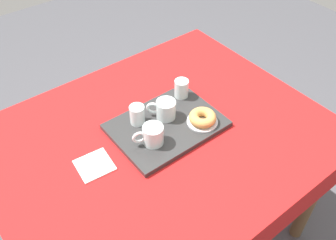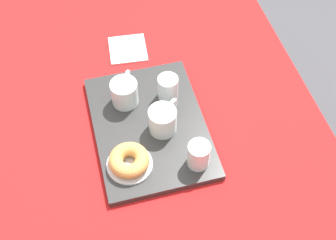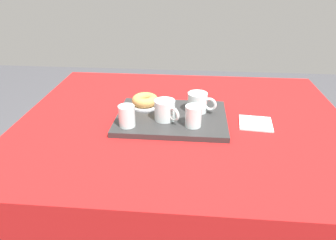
{
  "view_description": "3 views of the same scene",
  "coord_description": "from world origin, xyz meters",
  "px_view_note": "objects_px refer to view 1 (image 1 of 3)",
  "views": [
    {
      "loc": [
        0.61,
        0.84,
        1.85
      ],
      "look_at": [
        -0.05,
        -0.01,
        0.82
      ],
      "focal_mm": 39.13,
      "sensor_mm": 36.0,
      "label": 1
    },
    {
      "loc": [
        -0.8,
        0.12,
        1.89
      ],
      "look_at": [
        -0.05,
        -0.07,
        0.81
      ],
      "focal_mm": 48.12,
      "sensor_mm": 36.0,
      "label": 2
    },
    {
      "loc": [
        0.04,
        -1.14,
        1.36
      ],
      "look_at": [
        -0.06,
        -0.07,
        0.81
      ],
      "focal_mm": 33.02,
      "sensor_mm": 36.0,
      "label": 3
    }
  ],
  "objects_px": {
    "donut_plate_left": "(202,122)",
    "paper_napkin": "(94,165)",
    "serving_tray": "(166,125)",
    "tea_mug_left": "(153,135)",
    "sugar_donut_left": "(203,117)",
    "water_glass_far": "(181,89)",
    "water_glass_near": "(137,115)",
    "tea_mug_right": "(165,110)",
    "dining_table": "(161,151)"
  },
  "relations": [
    {
      "from": "donut_plate_left",
      "to": "paper_napkin",
      "type": "xyz_separation_m",
      "value": [
        0.46,
        -0.09,
        -0.02
      ]
    },
    {
      "from": "serving_tray",
      "to": "paper_napkin",
      "type": "height_order",
      "value": "serving_tray"
    },
    {
      "from": "tea_mug_left",
      "to": "donut_plate_left",
      "type": "xyz_separation_m",
      "value": [
        -0.23,
        0.03,
        -0.03
      ]
    },
    {
      "from": "donut_plate_left",
      "to": "sugar_donut_left",
      "type": "distance_m",
      "value": 0.02
    },
    {
      "from": "water_glass_far",
      "to": "donut_plate_left",
      "type": "distance_m",
      "value": 0.19
    },
    {
      "from": "serving_tray",
      "to": "tea_mug_left",
      "type": "height_order",
      "value": "tea_mug_left"
    },
    {
      "from": "water_glass_near",
      "to": "sugar_donut_left",
      "type": "distance_m",
      "value": 0.27
    },
    {
      "from": "tea_mug_left",
      "to": "water_glass_near",
      "type": "height_order",
      "value": "water_glass_near"
    },
    {
      "from": "tea_mug_right",
      "to": "sugar_donut_left",
      "type": "xyz_separation_m",
      "value": [
        -0.1,
        0.12,
        -0.01
      ]
    },
    {
      "from": "tea_mug_right",
      "to": "paper_napkin",
      "type": "relative_size",
      "value": 0.81
    },
    {
      "from": "tea_mug_right",
      "to": "donut_plate_left",
      "type": "xyz_separation_m",
      "value": [
        -0.1,
        0.12,
        -0.03
      ]
    },
    {
      "from": "dining_table",
      "to": "donut_plate_left",
      "type": "xyz_separation_m",
      "value": [
        -0.17,
        0.07,
        0.13
      ]
    },
    {
      "from": "water_glass_far",
      "to": "donut_plate_left",
      "type": "bearing_deg",
      "value": 77.89
    },
    {
      "from": "serving_tray",
      "to": "sugar_donut_left",
      "type": "bearing_deg",
      "value": 144.92
    },
    {
      "from": "tea_mug_right",
      "to": "water_glass_near",
      "type": "xyz_separation_m",
      "value": [
        0.11,
        -0.04,
        -0.0
      ]
    },
    {
      "from": "water_glass_far",
      "to": "donut_plate_left",
      "type": "relative_size",
      "value": 0.64
    },
    {
      "from": "serving_tray",
      "to": "sugar_donut_left",
      "type": "xyz_separation_m",
      "value": [
        -0.12,
        0.09,
        0.04
      ]
    },
    {
      "from": "dining_table",
      "to": "tea_mug_left",
      "type": "distance_m",
      "value": 0.18
    },
    {
      "from": "tea_mug_left",
      "to": "sugar_donut_left",
      "type": "bearing_deg",
      "value": 171.3
    },
    {
      "from": "tea_mug_right",
      "to": "water_glass_near",
      "type": "bearing_deg",
      "value": -21.6
    },
    {
      "from": "water_glass_far",
      "to": "tea_mug_left",
      "type": "bearing_deg",
      "value": 29.52
    },
    {
      "from": "water_glass_far",
      "to": "paper_napkin",
      "type": "height_order",
      "value": "water_glass_far"
    },
    {
      "from": "tea_mug_left",
      "to": "water_glass_near",
      "type": "relative_size",
      "value": 1.46
    },
    {
      "from": "paper_napkin",
      "to": "donut_plate_left",
      "type": "bearing_deg",
      "value": 169.12
    },
    {
      "from": "tea_mug_left",
      "to": "water_glass_far",
      "type": "height_order",
      "value": "water_glass_far"
    },
    {
      "from": "tea_mug_left",
      "to": "sugar_donut_left",
      "type": "distance_m",
      "value": 0.23
    },
    {
      "from": "water_glass_near",
      "to": "tea_mug_left",
      "type": "bearing_deg",
      "value": 82.38
    },
    {
      "from": "tea_mug_left",
      "to": "serving_tray",
      "type": "bearing_deg",
      "value": -154.52
    },
    {
      "from": "paper_napkin",
      "to": "tea_mug_left",
      "type": "bearing_deg",
      "value": 167.03
    },
    {
      "from": "tea_mug_left",
      "to": "water_glass_near",
      "type": "xyz_separation_m",
      "value": [
        -0.02,
        -0.13,
        -0.0
      ]
    },
    {
      "from": "serving_tray",
      "to": "water_glass_far",
      "type": "relative_size",
      "value": 5.41
    },
    {
      "from": "dining_table",
      "to": "donut_plate_left",
      "type": "relative_size",
      "value": 10.46
    },
    {
      "from": "tea_mug_left",
      "to": "paper_napkin",
      "type": "relative_size",
      "value": 0.94
    },
    {
      "from": "sugar_donut_left",
      "to": "donut_plate_left",
      "type": "bearing_deg",
      "value": 0.0
    },
    {
      "from": "tea_mug_left",
      "to": "donut_plate_left",
      "type": "relative_size",
      "value": 0.93
    },
    {
      "from": "dining_table",
      "to": "water_glass_far",
      "type": "height_order",
      "value": "water_glass_far"
    },
    {
      "from": "water_glass_near",
      "to": "tea_mug_right",
      "type": "bearing_deg",
      "value": 158.4
    },
    {
      "from": "donut_plate_left",
      "to": "paper_napkin",
      "type": "bearing_deg",
      "value": -10.88
    },
    {
      "from": "dining_table",
      "to": "tea_mug_left",
      "type": "xyz_separation_m",
      "value": [
        0.06,
        0.03,
        0.16
      ]
    },
    {
      "from": "water_glass_far",
      "to": "donut_plate_left",
      "type": "xyz_separation_m",
      "value": [
        0.04,
        0.19,
        -0.03
      ]
    },
    {
      "from": "dining_table",
      "to": "paper_napkin",
      "type": "height_order",
      "value": "paper_napkin"
    },
    {
      "from": "dining_table",
      "to": "water_glass_near",
      "type": "distance_m",
      "value": 0.19
    },
    {
      "from": "dining_table",
      "to": "water_glass_near",
      "type": "relative_size",
      "value": 16.36
    },
    {
      "from": "tea_mug_left",
      "to": "donut_plate_left",
      "type": "bearing_deg",
      "value": 171.3
    },
    {
      "from": "dining_table",
      "to": "tea_mug_left",
      "type": "bearing_deg",
      "value": 27.41
    },
    {
      "from": "sugar_donut_left",
      "to": "paper_napkin",
      "type": "distance_m",
      "value": 0.47
    },
    {
      "from": "serving_tray",
      "to": "water_glass_far",
      "type": "height_order",
      "value": "water_glass_far"
    },
    {
      "from": "tea_mug_right",
      "to": "donut_plate_left",
      "type": "bearing_deg",
      "value": 129.25
    },
    {
      "from": "tea_mug_right",
      "to": "water_glass_near",
      "type": "relative_size",
      "value": 1.27
    },
    {
      "from": "tea_mug_left",
      "to": "water_glass_far",
      "type": "xyz_separation_m",
      "value": [
        -0.27,
        -0.15,
        -0.0
      ]
    }
  ]
}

